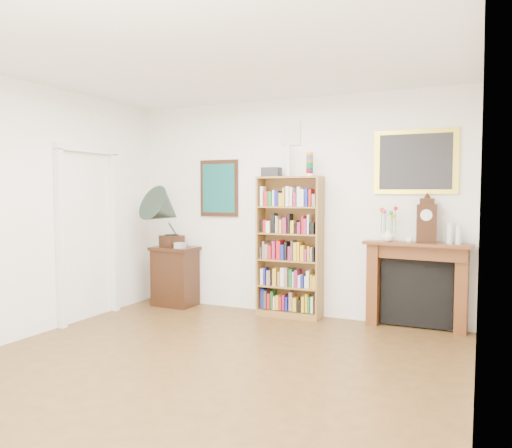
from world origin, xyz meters
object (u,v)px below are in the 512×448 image
(teacup, at_px, (409,240))
(mantel_clock, at_px, (427,221))
(gramophone, at_px, (165,213))
(bookshelf, at_px, (289,239))
(flower_vase, at_px, (388,235))
(cd_stack, at_px, (180,245))
(bottle_right, at_px, (458,235))
(fireplace, at_px, (416,279))
(side_cabinet, at_px, (175,276))
(bottle_left, at_px, (450,233))

(teacup, bearing_deg, mantel_clock, 28.47)
(gramophone, bearing_deg, bookshelf, 25.75)
(flower_vase, bearing_deg, cd_stack, -175.71)
(cd_stack, height_order, bottle_right, bottle_right)
(mantel_clock, distance_m, flower_vase, 0.46)
(cd_stack, relative_size, bottle_right, 0.60)
(fireplace, bearing_deg, bookshelf, -172.49)
(gramophone, xyz_separation_m, flower_vase, (2.97, 0.23, -0.22))
(gramophone, xyz_separation_m, bottle_right, (3.74, 0.23, -0.20))
(side_cabinet, distance_m, gramophone, 0.91)
(gramophone, bearing_deg, bottle_left, 23.02)
(mantel_clock, height_order, teacup, mantel_clock)
(side_cabinet, relative_size, bottle_right, 4.14)
(mantel_clock, relative_size, bottle_left, 2.12)
(cd_stack, bearing_deg, bottle_left, 3.89)
(fireplace, bearing_deg, flower_vase, -165.57)
(side_cabinet, relative_size, teacup, 10.79)
(cd_stack, xyz_separation_m, flower_vase, (2.76, 0.21, 0.22))
(fireplace, height_order, cd_stack, fireplace)
(bookshelf, height_order, flower_vase, bookshelf)
(fireplace, distance_m, teacup, 0.48)
(side_cabinet, xyz_separation_m, bottle_right, (3.68, 0.10, 0.70))
(teacup, height_order, bottle_right, bottle_right)
(bottle_left, height_order, bottle_right, bottle_left)
(mantel_clock, xyz_separation_m, teacup, (-0.18, -0.10, -0.22))
(bookshelf, distance_m, gramophone, 1.78)
(side_cabinet, relative_size, gramophone, 0.96)
(bookshelf, relative_size, cd_stack, 17.22)
(bookshelf, bearing_deg, flower_vase, 0.38)
(cd_stack, distance_m, teacup, 3.01)
(bookshelf, bearing_deg, cd_stack, -173.70)
(side_cabinet, distance_m, cd_stack, 0.49)
(side_cabinet, relative_size, mantel_clock, 1.63)
(mantel_clock, xyz_separation_m, bottle_right, (0.34, -0.02, -0.15))
(bookshelf, relative_size, bottle_left, 8.61)
(teacup, bearing_deg, fireplace, 60.24)
(bottle_right, bearing_deg, cd_stack, -176.60)
(fireplace, xyz_separation_m, teacup, (-0.07, -0.13, 0.46))
(mantel_clock, height_order, flower_vase, mantel_clock)
(teacup, xyz_separation_m, bottle_left, (0.42, 0.10, 0.09))
(bookshelf, xyz_separation_m, teacup, (1.48, -0.05, 0.05))
(gramophone, distance_m, cd_stack, 0.50)
(fireplace, relative_size, cd_stack, 10.20)
(bookshelf, xyz_separation_m, side_cabinet, (-1.69, -0.07, -0.59))
(mantel_clock, distance_m, teacup, 0.29)
(side_cabinet, height_order, flower_vase, flower_vase)
(flower_vase, bearing_deg, bookshelf, -179.00)
(gramophone, height_order, mantel_clock, gramophone)
(fireplace, relative_size, flower_vase, 8.20)
(side_cabinet, bearing_deg, bottle_left, 3.12)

